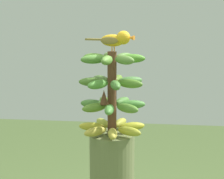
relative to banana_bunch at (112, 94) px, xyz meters
The scene contains 2 objects.
banana_bunch is the anchor object (origin of this frame).
perched_bird 0.23m from the banana_bunch, 143.80° to the right, with size 0.22×0.10×0.09m.
Camera 1 is at (-0.20, 1.56, 1.49)m, focal length 61.29 mm.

